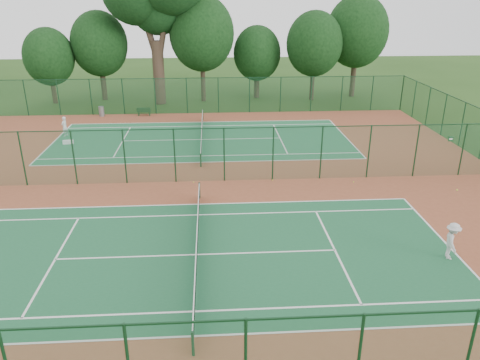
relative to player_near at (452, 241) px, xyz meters
name	(u,v)px	position (x,y,z in m)	size (l,w,h in m)	color
ground	(200,181)	(-11.38, 10.00, -0.89)	(120.00, 120.00, 0.00)	#264916
red_pad	(200,181)	(-11.38, 10.00, -0.88)	(40.00, 36.00, 0.01)	brown
court_near	(197,255)	(-11.38, 1.00, -0.87)	(23.77, 10.97, 0.01)	#1C5B36
court_far	(202,140)	(-11.38, 19.00, -0.87)	(23.77, 10.97, 0.01)	#20683D
fence_north	(203,95)	(-11.38, 28.00, 0.87)	(40.00, 0.09, 3.50)	#17472A
fence_divider	(200,155)	(-11.38, 10.00, 0.87)	(40.00, 0.09, 3.50)	#1A5030
tennis_net_near	(197,245)	(-11.38, 1.00, -0.34)	(0.10, 12.90, 0.97)	#153C25
tennis_net_far	(202,133)	(-11.38, 19.00, -0.34)	(0.10, 12.90, 0.97)	#13341A
player_near	(452,241)	(0.00, 0.00, 0.00)	(1.12, 0.65, 1.74)	silver
player_far	(65,126)	(-22.77, 20.75, -0.05)	(0.60, 0.39, 1.63)	silver
trash_bin	(101,111)	(-21.16, 27.37, -0.41)	(0.52, 0.52, 0.94)	slate
bench	(144,111)	(-17.09, 27.27, -0.46)	(1.33, 0.42, 0.82)	#123418
kit_bag	(68,142)	(-21.95, 18.49, -0.73)	(0.80, 0.30, 0.30)	white
stray_ball_a	(273,180)	(-6.78, 9.79, -0.84)	(0.07, 0.07, 0.07)	yellow
stray_ball_b	(354,182)	(-1.70, 9.15, -0.84)	(0.08, 0.08, 0.08)	#B1D231
stray_ball_c	(194,182)	(-11.81, 9.77, -0.85)	(0.07, 0.07, 0.07)	#CBE234
evergreen_row	(208,99)	(-10.88, 34.25, -0.89)	(39.00, 5.00, 12.00)	black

